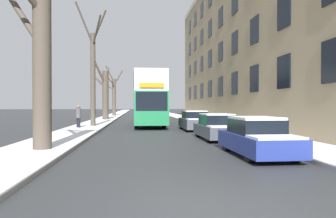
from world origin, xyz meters
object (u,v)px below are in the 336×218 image
Objects in this scene: bare_tree_left_1 at (93,74)px; parked_car_2 at (195,121)px; pedestrian_left_sidewalk at (78,116)px; parked_car_1 at (217,128)px; parked_car_0 at (257,138)px; double_decker_bus at (148,97)px; bare_tree_left_0 at (38,53)px; bare_tree_left_3 at (114,94)px; bare_tree_left_2 at (105,93)px.

parked_car_2 is at bearing -22.63° from bare_tree_left_1.
pedestrian_left_sidewalk is at bearing 170.36° from parked_car_2.
parked_car_0 is at bearing -90.00° from parked_car_1.
double_decker_bus reaches higher than parked_car_0.
bare_tree_left_1 is at bearing -151.05° from double_decker_bus.
parked_car_1 is at bearing -90.00° from parked_car_2.
bare_tree_left_0 is 0.75× the size of bare_tree_left_1.
bare_tree_left_1 reaches higher than bare_tree_left_0.
bare_tree_left_0 reaches higher than parked_car_0.
parked_car_0 is 5.14m from parked_car_1.
bare_tree_left_0 is 12.84m from parked_car_2.
bare_tree_left_1 is 5.46m from double_decker_bus.
pedestrian_left_sidewalk is (-8.44, 1.43, 0.34)m from parked_car_2.
bare_tree_left_3 is at bearing 90.11° from bare_tree_left_0.
bare_tree_left_3 reaches higher than double_decker_bus.
parked_car_1 is 5.96m from parked_car_2.
bare_tree_left_3 is 2.11× the size of parked_car_1.
bare_tree_left_0 is 0.87× the size of bare_tree_left_3.
parked_car_0 is (7.62, -14.28, -3.67)m from bare_tree_left_1.
bare_tree_left_2 reaches higher than parked_car_2.
bare_tree_left_2 is at bearing 110.33° from parked_car_1.
parked_car_0 is (3.11, -16.78, -1.88)m from double_decker_bus.
bare_tree_left_1 is 12.28m from bare_tree_left_2.
double_decker_bus is (4.75, -23.00, -1.14)m from bare_tree_left_3.
bare_tree_left_0 is 16.17m from double_decker_bus.
bare_tree_left_0 is 1.84× the size of parked_car_1.
bare_tree_left_1 is 16.60m from parked_car_0.
bare_tree_left_2 is 13.27m from bare_tree_left_3.
bare_tree_left_3 reaches higher than parked_car_1.
parked_car_2 is (7.78, 9.76, -3.02)m from bare_tree_left_0.
bare_tree_left_1 is (0.16, 12.93, 0.63)m from bare_tree_left_0.
parked_car_1 is 2.16× the size of pedestrian_left_sidewalk.
parked_car_1 is (7.85, -34.63, -3.03)m from bare_tree_left_3.
bare_tree_left_3 is 35.64m from parked_car_1.
bare_tree_left_3 is 2.09× the size of parked_car_2.
bare_tree_left_0 reaches higher than parked_car_2.
double_decker_bus is 2.94× the size of parked_car_1.
parked_car_2 is 8.56m from pedestrian_left_sidewalk.
bare_tree_left_0 is at bearing -89.89° from bare_tree_left_3.
parked_car_2 reaches higher than parked_car_0.
bare_tree_left_1 reaches higher than bare_tree_left_3.
bare_tree_left_2 is at bearing 90.31° from bare_tree_left_0.
parked_car_0 is (7.78, -1.35, -3.04)m from bare_tree_left_0.
bare_tree_left_3 is at bearing 90.52° from bare_tree_left_1.
bare_tree_left_0 is at bearing -106.86° from double_decker_bus.
parked_car_1 is at bearing 90.00° from parked_car_0.
bare_tree_left_2 is at bearing 116.30° from double_decker_bus.
double_decker_bus is at bearing -78.34° from bare_tree_left_3.
pedestrian_left_sidewalk reaches higher than parked_car_2.
pedestrian_left_sidewalk is (-5.33, -4.24, -1.51)m from double_decker_bus.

